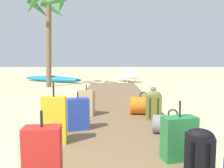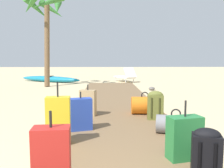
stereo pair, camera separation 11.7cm
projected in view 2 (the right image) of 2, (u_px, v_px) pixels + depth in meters
The scene contains 15 objects.
ground_plane at pixel (117, 115), 5.47m from camera, with size 60.00×60.00×0.00m, color #D1BA8C.
boardwalk at pixel (115, 105), 6.54m from camera, with size 2.13×10.85×0.08m, color brown.
suitcase_red at pixel (52, 161), 2.12m from camera, with size 0.34×0.22×0.77m.
suitcase_yellow at pixel (58, 120), 3.41m from camera, with size 0.35×0.20×0.89m.
duffel_bag_grey at pixel (176, 124), 3.89m from camera, with size 0.68×0.45×0.41m.
backpack_olive at pixel (155, 104), 4.79m from camera, with size 0.33×0.24×0.58m.
backpack_black at pixel (206, 152), 2.42m from camera, with size 0.33×0.27×0.53m.
suitcase_green at pixel (184, 138), 2.90m from camera, with size 0.44×0.30×0.72m.
duffel_bag_orange at pixel (145, 105), 5.28m from camera, with size 0.59×0.40×0.49m.
suitcase_tan at pixel (88, 103), 5.12m from camera, with size 0.37×0.25×0.67m.
suitcase_blue at pixel (81, 114), 4.09m from camera, with size 0.41×0.29×0.66m.
palm_tree_far_left at pixel (45, 14), 10.86m from camera, with size 2.09×2.17×4.16m.
lounge_chair at pixel (126, 76), 13.15m from camera, with size 1.20×1.62×0.81m.
kayak at pixel (50, 79), 13.17m from camera, with size 3.72×2.22×0.33m.
rock_right_far at pixel (152, 89), 9.76m from camera, with size 0.24×0.29×0.14m, color slate.
Camera 2 is at (-0.25, -1.02, 1.31)m, focal length 38.32 mm.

